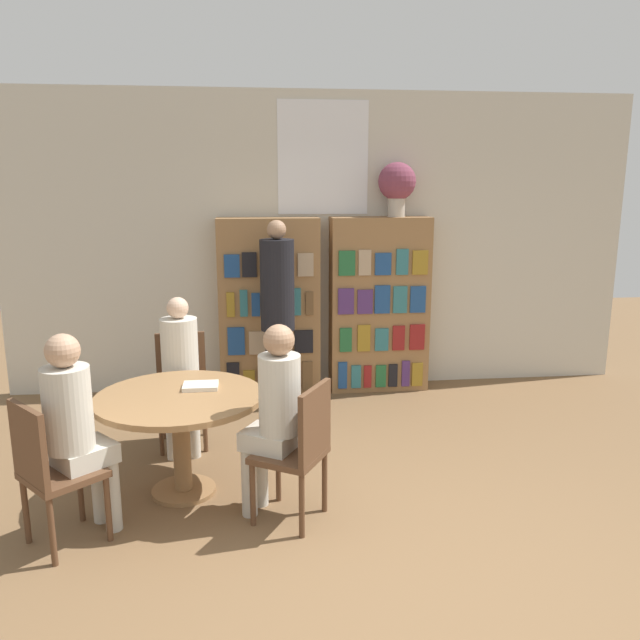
% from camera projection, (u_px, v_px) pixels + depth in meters
% --- Properties ---
extents(ground_plane, '(16.00, 16.00, 0.00)m').
position_uv_depth(ground_plane, '(397.00, 588.00, 3.31)').
color(ground_plane, brown).
extents(wall_back, '(6.40, 0.07, 3.00)m').
position_uv_depth(wall_back, '(323.00, 243.00, 6.37)').
color(wall_back, beige).
rests_on(wall_back, ground_plane).
extents(bookshelf_left, '(1.00, 0.34, 1.78)m').
position_uv_depth(bookshelf_left, '(269.00, 307.00, 6.26)').
color(bookshelf_left, olive).
rests_on(bookshelf_left, ground_plane).
extents(bookshelf_right, '(1.00, 0.34, 1.78)m').
position_uv_depth(bookshelf_right, '(379.00, 305.00, 6.38)').
color(bookshelf_right, olive).
rests_on(bookshelf_right, ground_plane).
extents(flower_vase, '(0.37, 0.37, 0.53)m').
position_uv_depth(flower_vase, '(397.00, 184.00, 6.14)').
color(flower_vase, '#B7AD9E').
rests_on(flower_vase, bookshelf_right).
extents(reading_table, '(1.13, 1.13, 0.71)m').
position_uv_depth(reading_table, '(180.00, 413.00, 4.21)').
color(reading_table, olive).
rests_on(reading_table, ground_plane).
extents(chair_near_camera, '(0.56, 0.56, 0.91)m').
position_uv_depth(chair_near_camera, '(49.00, 467.00, 3.58)').
color(chair_near_camera, brown).
rests_on(chair_near_camera, ground_plane).
extents(chair_left_side, '(0.44, 0.44, 0.91)m').
position_uv_depth(chair_left_side, '(182.00, 383.00, 5.09)').
color(chair_left_side, brown).
rests_on(chair_left_side, ground_plane).
extents(chair_far_side, '(0.55, 0.55, 0.91)m').
position_uv_depth(chair_far_side, '(300.00, 446.00, 3.87)').
color(chair_far_side, brown).
rests_on(chair_far_side, ground_plane).
extents(seated_reader_left, '(0.32, 0.40, 1.24)m').
position_uv_depth(seated_reader_left, '(180.00, 364.00, 4.88)').
color(seated_reader_left, beige).
rests_on(seated_reader_left, ground_plane).
extents(seated_reader_right, '(0.41, 0.39, 1.27)m').
position_uv_depth(seated_reader_right, '(274.00, 409.00, 3.89)').
color(seated_reader_right, beige).
rests_on(seated_reader_right, ground_plane).
extents(seated_reader_back, '(0.42, 0.42, 1.27)m').
position_uv_depth(seated_reader_back, '(76.00, 422.00, 3.66)').
color(seated_reader_back, beige).
rests_on(seated_reader_back, ground_plane).
extents(librarian_standing, '(0.31, 0.58, 1.78)m').
position_uv_depth(librarian_standing, '(278.00, 295.00, 5.73)').
color(librarian_standing, black).
rests_on(librarian_standing, ground_plane).
extents(open_book_on_table, '(0.24, 0.18, 0.03)m').
position_uv_depth(open_book_on_table, '(201.00, 386.00, 4.32)').
color(open_book_on_table, silver).
rests_on(open_book_on_table, reading_table).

